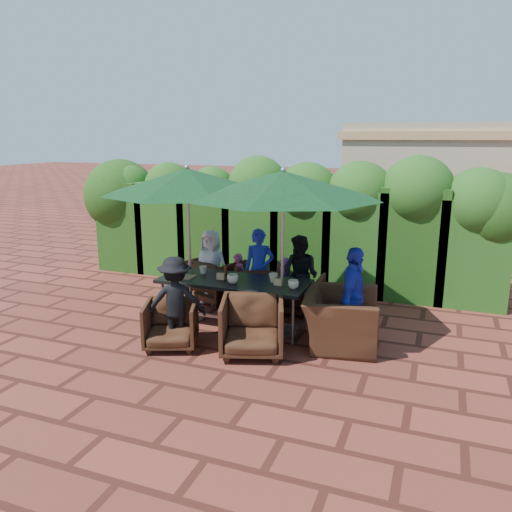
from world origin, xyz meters
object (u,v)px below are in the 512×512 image
(dining_table, at_px, (234,285))
(umbrella_right, at_px, (283,185))
(chair_far_mid, at_px, (258,284))
(chair_far_left, at_px, (215,278))
(chair_near_left, at_px, (171,322))
(umbrella_left, at_px, (187,181))
(chair_end_right, at_px, (341,311))
(chair_far_right, at_px, (300,292))
(chair_near_right, at_px, (252,324))

(dining_table, distance_m, umbrella_right, 1.72)
(umbrella_right, distance_m, chair_far_mid, 2.20)
(chair_far_left, xyz_separation_m, chair_near_left, (0.30, -2.08, -0.06))
(umbrella_left, height_order, chair_end_right, umbrella_left)
(umbrella_right, bearing_deg, chair_far_right, 89.24)
(chair_far_mid, distance_m, chair_near_right, 1.92)
(chair_near_left, relative_size, chair_near_right, 0.85)
(umbrella_left, distance_m, chair_far_left, 2.04)
(umbrella_left, relative_size, chair_far_mid, 3.26)
(chair_near_left, xyz_separation_m, chair_near_right, (1.14, 0.20, 0.06))
(chair_far_mid, height_order, chair_near_right, chair_near_right)
(umbrella_left, bearing_deg, chair_near_left, -76.19)
(dining_table, relative_size, chair_far_mid, 2.87)
(umbrella_right, height_order, chair_near_right, umbrella_right)
(umbrella_right, relative_size, chair_end_right, 2.42)
(dining_table, height_order, chair_far_mid, chair_far_mid)
(umbrella_right, xyz_separation_m, chair_near_right, (-0.15, -0.83, -1.79))
(chair_far_right, relative_size, chair_near_right, 0.85)
(dining_table, xyz_separation_m, chair_far_right, (0.78, 0.97, -0.31))
(chair_far_mid, distance_m, chair_near_left, 2.09)
(dining_table, height_order, chair_near_right, chair_near_right)
(dining_table, height_order, umbrella_right, umbrella_right)
(chair_end_right, bearing_deg, chair_far_right, 30.63)
(dining_table, distance_m, chair_end_right, 1.69)
(chair_near_left, xyz_separation_m, chair_end_right, (2.19, 0.92, 0.14))
(chair_far_mid, bearing_deg, umbrella_left, 29.95)
(dining_table, xyz_separation_m, chair_far_mid, (0.02, 0.99, -0.27))
(umbrella_right, height_order, chair_far_left, umbrella_right)
(dining_table, xyz_separation_m, chair_near_left, (-0.52, -1.03, -0.31))
(chair_far_left, height_order, chair_far_right, chair_far_left)
(umbrella_left, bearing_deg, chair_far_right, 29.78)
(dining_table, xyz_separation_m, chair_far_left, (-0.82, 1.05, -0.25))
(umbrella_right, xyz_separation_m, chair_far_left, (-1.59, 1.05, -1.79))
(chair_far_mid, distance_m, chair_end_right, 1.99)
(chair_far_right, bearing_deg, chair_near_left, 55.79)
(chair_far_left, height_order, chair_near_left, chair_far_left)
(chair_far_right, bearing_deg, umbrella_left, 28.66)
(chair_far_left, bearing_deg, chair_far_mid, -167.20)
(umbrella_left, height_order, chair_near_right, umbrella_left)
(umbrella_right, distance_m, chair_far_right, 2.09)
(chair_far_mid, bearing_deg, dining_table, 70.10)
(dining_table, relative_size, umbrella_left, 0.88)
(chair_far_left, height_order, chair_far_mid, chair_far_left)
(dining_table, height_order, chair_near_left, dining_table)
(chair_end_right, bearing_deg, chair_near_right, 115.58)
(chair_near_left, distance_m, chair_end_right, 2.38)
(chair_far_left, bearing_deg, dining_table, 144.98)
(chair_near_right, bearing_deg, chair_far_mid, 89.81)
(umbrella_right, height_order, chair_near_left, umbrella_right)
(umbrella_left, distance_m, umbrella_right, 1.56)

